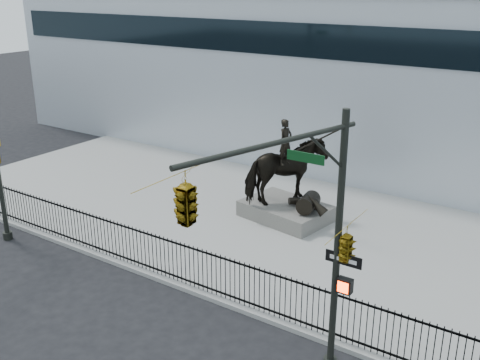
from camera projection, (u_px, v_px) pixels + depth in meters
The scene contains 7 objects.
ground at pixel (133, 293), 18.44m from camera, with size 120.00×120.00×0.00m, color black.
plaza at pixel (249, 220), 23.87m from camera, with size 30.00×12.00×0.15m, color #959592.
building at pixel (372, 75), 32.53m from camera, with size 44.00×14.00×9.00m, color silver.
picket_fence at pixel (157, 254), 19.11m from camera, with size 22.10×0.10×1.50m.
statue_plinth at pixel (286, 211), 23.74m from camera, with size 3.51×2.41×0.66m, color #5D5B55.
equestrian_statue at pixel (288, 173), 23.12m from camera, with size 4.45×3.12×3.82m.
traffic_signal_right at pixel (274, 224), 11.83m from camera, with size 2.17×6.86×7.00m.
Camera 1 is at (11.93, -11.37, 9.72)m, focal length 42.00 mm.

